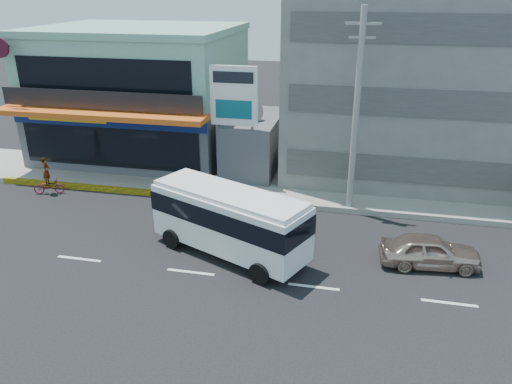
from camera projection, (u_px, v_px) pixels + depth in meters
ground at (191, 272)px, 20.27m from camera, size 120.00×120.00×0.00m
sidewalk at (332, 191)px, 27.79m from camera, size 70.00×5.00×0.30m
shop_building at (142, 96)px, 32.87m from camera, size 12.40×11.70×8.00m
concrete_building at (432, 55)px, 29.13m from camera, size 16.00×12.00×14.00m
gap_structure at (254, 145)px, 30.41m from camera, size 3.00×6.00×3.50m
satellite_dish at (251, 120)px, 28.81m from camera, size 1.50×1.50×0.15m
billboard at (234, 103)px, 26.76m from camera, size 2.60×0.18×6.90m
utility_pole_near at (356, 113)px, 23.78m from camera, size 1.60×0.30×10.00m
minibus at (229, 217)px, 20.96m from camera, size 7.35×4.94×2.95m
sedan at (430, 251)px, 20.50m from camera, size 4.17×2.02×1.37m
motorcycle_rider at (48, 182)px, 27.61m from camera, size 1.75×1.07×2.12m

